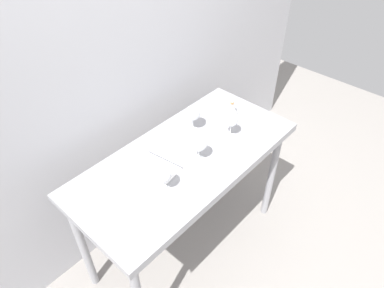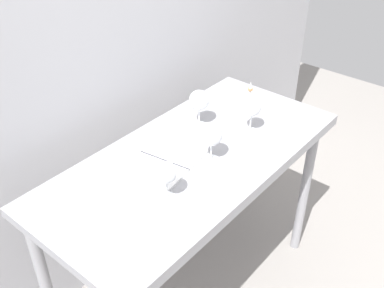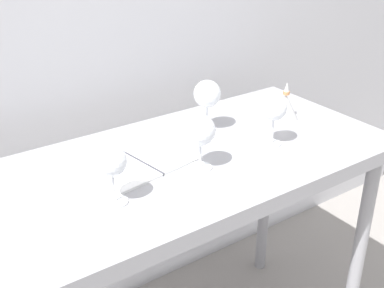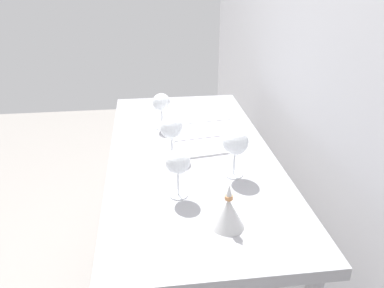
# 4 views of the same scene
# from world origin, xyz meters

# --- Properties ---
(ground_plane) EXTENTS (6.00, 6.00, 0.00)m
(ground_plane) POSITION_xyz_m (0.00, 0.00, 0.00)
(ground_plane) COLOR gray
(back_wall) EXTENTS (3.80, 0.04, 2.60)m
(back_wall) POSITION_xyz_m (0.00, 0.49, 1.30)
(back_wall) COLOR #B3B3B8
(back_wall) RESTS_ON ground_plane
(steel_counter) EXTENTS (1.40, 0.65, 0.90)m
(steel_counter) POSITION_xyz_m (0.00, -0.01, 0.79)
(steel_counter) COLOR gray
(steel_counter) RESTS_ON ground_plane
(wine_glass_near_left) EXTENTS (0.08, 0.08, 0.16)m
(wine_glass_near_left) POSITION_xyz_m (-0.27, -0.11, 1.02)
(wine_glass_near_left) COLOR white
(wine_glass_near_left) RESTS_ON steel_counter
(wine_glass_far_right) EXTENTS (0.09, 0.09, 0.18)m
(wine_glass_far_right) POSITION_xyz_m (0.20, 0.12, 1.03)
(wine_glass_far_right) COLOR white
(wine_glass_far_right) RESTS_ON steel_counter
(wine_glass_near_center) EXTENTS (0.09, 0.09, 0.17)m
(wine_glass_near_center) POSITION_xyz_m (0.02, -0.08, 1.02)
(wine_glass_near_center) COLOR white
(wine_glass_near_center) RESTS_ON steel_counter
(wine_glass_near_right) EXTENTS (0.08, 0.08, 0.17)m
(wine_glass_near_right) POSITION_xyz_m (0.31, -0.09, 1.02)
(wine_glass_near_right) COLOR white
(wine_glass_near_right) RESTS_ON steel_counter
(open_notebook) EXTENTS (0.34, 0.28, 0.01)m
(open_notebook) POSITION_xyz_m (-0.11, 0.05, 0.90)
(open_notebook) COLOR white
(open_notebook) RESTS_ON steel_counter
(tasting_sheet_upper) EXTENTS (0.18, 0.23, 0.00)m
(tasting_sheet_upper) POSITION_xyz_m (-0.39, 0.12, 0.90)
(tasting_sheet_upper) COLOR white
(tasting_sheet_upper) RESTS_ON steel_counter
(decanter_funnel) EXTENTS (0.10, 0.10, 0.14)m
(decanter_funnel) POSITION_xyz_m (0.49, 0.04, 0.95)
(decanter_funnel) COLOR silver
(decanter_funnel) RESTS_ON steel_counter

